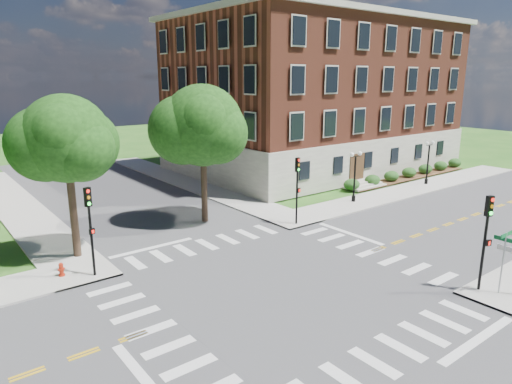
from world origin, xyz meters
TOP-DOWN VIEW (x-y plane):
  - ground at (0.00, 0.00)m, footprint 160.00×160.00m
  - road_ew at (0.00, 0.00)m, footprint 90.00×12.00m
  - road_ns at (0.00, 0.00)m, footprint 12.00×90.00m
  - sidewalk_ne at (15.38, 15.38)m, footprint 34.00×34.00m
  - crosswalk_east at (7.20, 0.00)m, footprint 2.20×10.20m
  - stop_bar_east at (8.80, 3.00)m, footprint 0.40×5.50m
  - main_building at (24.00, 21.99)m, footprint 30.60×22.40m
  - shrub_row at (27.00, 10.80)m, footprint 18.00×2.00m
  - tree_c at (-7.14, 10.06)m, footprint 4.92×4.92m
  - tree_d at (2.33, 11.19)m, footprint 5.70×5.70m
  - traffic_signal_se at (7.24, -6.65)m, footprint 0.38×0.45m
  - traffic_signal_ne at (7.18, 6.61)m, footprint 0.37×0.43m
  - traffic_signal_nw at (-7.27, 6.70)m, footprint 0.38×0.46m
  - twin_lamp_west at (15.12, 8.12)m, footprint 1.36×0.36m
  - twin_lamp_east at (25.87, 8.06)m, footprint 1.36×0.36m
  - street_sign_pole at (7.63, -7.43)m, footprint 1.10×1.10m
  - fire_hydrant at (-8.69, 7.68)m, footprint 0.35×0.35m

SIDE VIEW (x-z plane):
  - ground at x=0.00m, z-range 0.00..0.00m
  - crosswalk_east at x=7.20m, z-range -0.01..0.01m
  - stop_bar_east at x=8.80m, z-range 0.00..0.00m
  - shrub_row at x=27.00m, z-range -0.65..0.65m
  - road_ew at x=0.00m, z-range 0.00..0.01m
  - road_ns at x=0.00m, z-range 0.00..0.01m
  - sidewalk_ne at x=15.38m, z-range 0.00..0.12m
  - fire_hydrant at x=-8.69m, z-range 0.09..0.84m
  - street_sign_pole at x=7.63m, z-range 0.76..3.86m
  - twin_lamp_west at x=15.12m, z-range 0.41..4.64m
  - twin_lamp_east at x=25.87m, z-range 0.41..4.64m
  - traffic_signal_se at x=7.24m, z-range 0.79..5.59m
  - traffic_signal_ne at x=7.18m, z-range 0.79..5.59m
  - traffic_signal_nw at x=-7.27m, z-range 0.79..5.59m
  - tree_c at x=-7.14m, z-range 2.32..11.70m
  - tree_d at x=2.33m, z-range 2.15..11.96m
  - main_building at x=24.00m, z-range 0.09..16.59m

